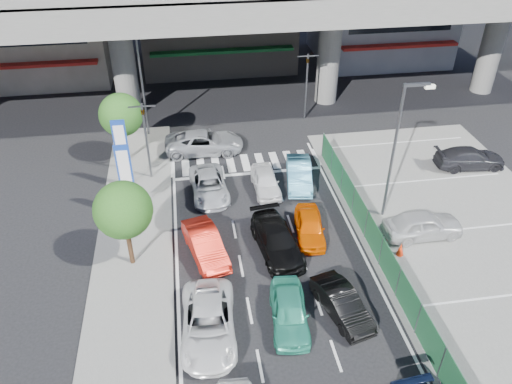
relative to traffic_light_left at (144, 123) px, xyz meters
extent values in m
plane|color=black|center=(6.20, -12.00, -3.94)|extent=(120.00, 120.00, 0.00)
cube|color=slate|center=(17.20, -10.00, -3.91)|extent=(12.00, 28.00, 0.06)
cube|color=slate|center=(-0.80, -8.00, -3.88)|extent=(4.00, 30.00, 0.12)
cylinder|color=#63635E|center=(-1.80, 10.00, 0.06)|extent=(1.80, 1.80, 8.00)
cylinder|color=#63635E|center=(14.20, 10.00, 0.06)|extent=(1.80, 1.80, 8.00)
cylinder|color=#63635E|center=(28.20, 10.00, 0.06)|extent=(1.80, 1.80, 8.00)
cube|color=gray|center=(-9.80, 20.00, 2.56)|extent=(12.00, 10.00, 13.00)
cube|color=red|center=(-9.80, 14.90, -1.14)|extent=(10.80, 1.60, 0.25)
cube|color=black|center=(-9.80, 14.98, 3.21)|extent=(9.60, 0.10, 5.85)
cube|color=#125A25|center=(6.20, 15.90, -1.14)|extent=(12.60, 1.60, 0.25)
cube|color=red|center=(22.20, 14.90, -1.14)|extent=(10.80, 1.60, 0.25)
cube|color=black|center=(22.20, 14.98, 2.66)|extent=(9.60, 0.10, 5.40)
cylinder|color=#595B60|center=(0.00, 0.00, -1.34)|extent=(0.14, 0.14, 5.20)
cube|color=#595B60|center=(0.00, 0.00, 1.06)|extent=(1.60, 0.08, 0.08)
imported|color=black|center=(0.00, 0.00, 0.76)|extent=(0.26, 1.24, 0.50)
cylinder|color=#595B60|center=(11.70, 7.00, -1.34)|extent=(0.14, 0.14, 5.20)
cube|color=#595B60|center=(11.70, 7.00, 1.06)|extent=(1.60, 0.08, 0.08)
imported|color=black|center=(11.70, 7.00, 0.76)|extent=(0.26, 1.24, 0.50)
cylinder|color=#595B60|center=(13.20, -6.00, 0.06)|extent=(0.16, 0.16, 8.00)
cube|color=#595B60|center=(13.80, -6.00, 3.96)|extent=(1.40, 0.15, 0.15)
cube|color=silver|center=(14.50, -6.00, 3.81)|extent=(0.50, 0.22, 0.18)
cylinder|color=#595B60|center=(-0.30, 6.00, 0.06)|extent=(0.16, 0.16, 8.00)
cube|color=#595B60|center=(0.30, 6.00, 3.96)|extent=(1.40, 0.15, 0.15)
cube|color=silver|center=(1.00, 6.00, 3.81)|extent=(0.50, 0.22, 0.18)
cylinder|color=#595B60|center=(-1.00, -4.00, -2.84)|extent=(0.10, 0.10, 2.20)
cube|color=#153896|center=(-1.00, -4.00, -0.74)|extent=(0.80, 0.12, 3.00)
cube|color=white|center=(-1.00, -4.07, -0.74)|extent=(0.60, 0.02, 2.40)
cylinder|color=#595B60|center=(-1.40, -1.00, -2.84)|extent=(0.10, 0.10, 2.20)
cube|color=#153896|center=(-1.40, -1.00, -0.74)|extent=(0.80, 0.12, 3.00)
cube|color=white|center=(-1.40, -1.07, -0.74)|extent=(0.60, 0.02, 2.40)
cylinder|color=#382314|center=(-0.80, -8.00, -2.74)|extent=(0.24, 0.24, 2.40)
sphere|color=#194D16|center=(-0.80, -8.00, -0.54)|extent=(2.80, 2.80, 2.80)
cylinder|color=#382314|center=(-1.60, 2.50, -2.74)|extent=(0.24, 0.24, 2.40)
sphere|color=#194D16|center=(-1.60, 2.50, -0.54)|extent=(2.80, 2.80, 2.80)
imported|color=white|center=(2.68, -13.05, -3.25)|extent=(2.58, 5.09, 1.38)
imported|color=teal|center=(6.24, -12.92, -3.26)|extent=(2.00, 4.10, 1.35)
imported|color=black|center=(8.67, -12.80, -3.32)|extent=(2.23, 3.97, 1.24)
imported|color=red|center=(2.91, -7.87, -3.25)|extent=(2.40, 4.41, 1.38)
imported|color=black|center=(6.60, -8.10, -3.25)|extent=(2.52, 4.96, 1.38)
imported|color=#EF5F00|center=(8.58, -7.18, -3.30)|extent=(1.98, 3.88, 1.26)
imported|color=#B8BBC0|center=(3.52, -2.35, -3.30)|extent=(2.35, 4.66, 1.26)
imported|color=white|center=(6.98, -2.42, -3.30)|extent=(1.57, 3.74, 1.26)
imported|color=#5BB2D6|center=(9.17, -2.02, -3.25)|extent=(2.13, 4.37, 1.38)
imported|color=#A2A5AA|center=(3.60, 2.92, -3.19)|extent=(5.46, 2.69, 1.49)
imported|color=silver|center=(14.55, -8.16, -3.15)|extent=(4.32, 1.81, 1.46)
imported|color=#28282D|center=(20.68, -1.86, -3.21)|extent=(4.69, 2.18, 1.33)
cone|color=red|center=(12.82, -9.48, -3.51)|extent=(0.39, 0.39, 0.73)
camera|label=1|loc=(2.48, -27.58, 13.38)|focal=35.00mm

